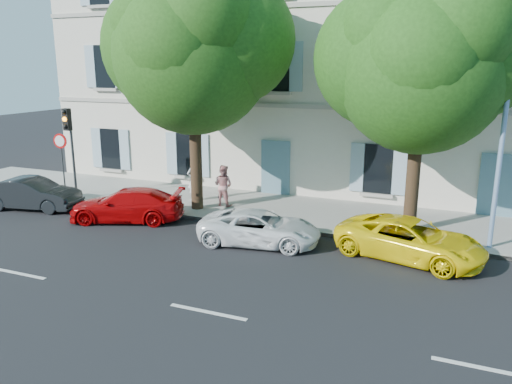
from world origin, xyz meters
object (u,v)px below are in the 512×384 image
at_px(pedestrian_a, 195,180).
at_px(car_white_coupe, 260,228).
at_px(car_dark_sedan, 32,194).
at_px(pedestrian_b, 223,185).
at_px(tree_right, 422,68).
at_px(street_lamp, 506,111).
at_px(tree_left, 193,55).
at_px(car_yellow_supercar, 410,239).
at_px(road_sign, 61,151).
at_px(car_red_coupe, 127,205).
at_px(traffic_light, 69,134).

bearing_deg(pedestrian_a, car_white_coupe, 103.76).
xyz_separation_m(car_dark_sedan, pedestrian_b, (7.14, 2.91, 0.35)).
relative_size(tree_right, street_lamp, 1.13).
relative_size(car_white_coupe, tree_left, 0.43).
relative_size(car_yellow_supercar, pedestrian_b, 2.63).
bearing_deg(pedestrian_b, car_dark_sedan, 27.85).
relative_size(tree_left, pedestrian_a, 5.19).
relative_size(tree_left, road_sign, 3.34).
distance_m(tree_left, road_sign, 7.33).
height_order(car_dark_sedan, street_lamp, street_lamp).
distance_m(car_white_coupe, pedestrian_a, 5.58).
bearing_deg(road_sign, street_lamp, -0.12).
bearing_deg(tree_right, car_red_coupe, -166.98).
bearing_deg(road_sign, traffic_light, -16.88).
height_order(car_white_coupe, pedestrian_b, pedestrian_b).
xyz_separation_m(car_yellow_supercar, tree_right, (-0.23, 2.24, 4.95)).
height_order(tree_left, pedestrian_b, tree_left).
bearing_deg(traffic_light, tree_right, 4.27).
bearing_deg(pedestrian_a, street_lamp, 134.75).
xyz_separation_m(tree_left, road_sign, (-6.19, -0.54, -3.89)).
bearing_deg(street_lamp, car_yellow_supercar, -148.10).
xyz_separation_m(car_white_coupe, tree_left, (-3.66, 2.48, 5.46)).
distance_m(car_yellow_supercar, tree_right, 5.44).
xyz_separation_m(car_dark_sedan, street_lamp, (16.91, 1.61, 3.73)).
bearing_deg(car_dark_sedan, car_red_coupe, -99.07).
distance_m(tree_left, pedestrian_a, 5.13).
bearing_deg(car_yellow_supercar, car_dark_sedan, 104.80).
height_order(car_yellow_supercar, pedestrian_a, pedestrian_a).
distance_m(road_sign, pedestrian_b, 7.19).
relative_size(car_yellow_supercar, tree_right, 0.52).
relative_size(tree_right, road_sign, 3.09).
bearing_deg(traffic_light, car_white_coupe, -10.71).
bearing_deg(pedestrian_b, pedestrian_a, -5.84).
height_order(car_red_coupe, car_yellow_supercar, car_red_coupe).
relative_size(tree_right, pedestrian_b, 5.07).
distance_m(car_dark_sedan, pedestrian_a, 6.54).
relative_size(traffic_light, road_sign, 1.40).
xyz_separation_m(car_yellow_supercar, pedestrian_a, (-8.96, 3.01, 0.42)).
xyz_separation_m(street_lamp, pedestrian_b, (-9.77, 1.31, -3.38)).
distance_m(car_red_coupe, tree_left, 6.06).
bearing_deg(traffic_light, road_sign, 163.12).
bearing_deg(pedestrian_b, car_yellow_supercar, 165.74).
bearing_deg(car_white_coupe, road_sign, 70.36).
height_order(tree_left, street_lamp, tree_left).
height_order(traffic_light, pedestrian_b, traffic_light).
height_order(car_white_coupe, car_yellow_supercar, car_yellow_supercar).
distance_m(tree_left, traffic_light, 6.34).
relative_size(traffic_light, pedestrian_b, 2.29).
distance_m(car_red_coupe, tree_right, 11.33).
height_order(car_yellow_supercar, street_lamp, street_lamp).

